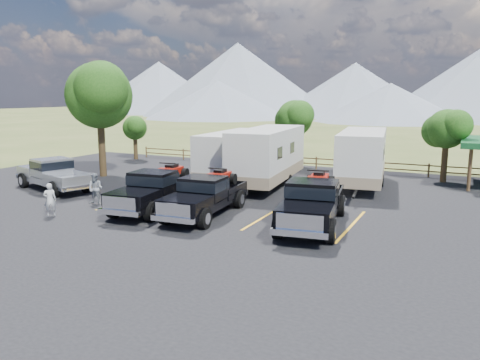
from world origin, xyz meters
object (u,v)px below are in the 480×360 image
at_px(rig_left, 156,188).
at_px(rig_center, 206,194).
at_px(tree_big_nw, 99,96).
at_px(trailer_center, 268,156).
at_px(rig_right, 313,201).
at_px(trailer_right, 362,158).
at_px(trailer_left, 235,156).
at_px(person_a, 50,200).
at_px(person_b, 96,189).
at_px(pickup_silver, 54,174).

bearing_deg(rig_left, rig_center, -5.91).
height_order(tree_big_nw, trailer_center, tree_big_nw).
relative_size(rig_right, trailer_right, 0.70).
distance_m(trailer_left, trailer_center, 2.50).
relative_size(rig_center, trailer_center, 0.62).
distance_m(trailer_left, person_a, 12.19).
height_order(tree_big_nw, rig_right, tree_big_nw).
height_order(rig_center, trailer_center, trailer_center).
height_order(tree_big_nw, rig_left, tree_big_nw).
height_order(rig_left, rig_center, rig_left).
distance_m(rig_center, trailer_center, 7.81).
relative_size(rig_right, trailer_left, 0.74).
distance_m(trailer_left, person_b, 9.51).
bearing_deg(pickup_silver, tree_big_nw, -153.05).
relative_size(trailer_right, person_b, 6.14).
height_order(trailer_center, trailer_right, trailer_center).
relative_size(rig_left, person_b, 4.11).
relative_size(rig_right, person_b, 4.32).
bearing_deg(rig_center, trailer_left, 102.98).
xyz_separation_m(tree_big_nw, person_a, (5.44, -9.53, -4.77)).
distance_m(rig_center, person_a, 7.30).
bearing_deg(pickup_silver, trailer_left, 147.16).
relative_size(tree_big_nw, trailer_left, 0.83).
bearing_deg(trailer_center, trailer_right, 19.75).
xyz_separation_m(rig_right, trailer_left, (-7.65, 7.69, 0.62)).
height_order(trailer_left, pickup_silver, trailer_left).
distance_m(rig_left, trailer_right, 13.06).
bearing_deg(trailer_right, rig_left, -135.55).
distance_m(rig_center, trailer_left, 8.58).
bearing_deg(person_a, person_b, -138.75).
bearing_deg(trailer_left, rig_right, -48.79).
bearing_deg(rig_right, trailer_right, 80.61).
xyz_separation_m(trailer_left, pickup_silver, (-8.49, -7.08, -0.72)).
bearing_deg(trailer_left, person_b, -116.83).
relative_size(rig_center, person_b, 3.93).
height_order(rig_left, trailer_left, trailer_left).
height_order(trailer_left, person_b, trailer_left).
distance_m(rig_center, pickup_silver, 11.11).
distance_m(rig_right, trailer_right, 9.83).
bearing_deg(rig_left, person_b, -178.64).
height_order(rig_center, trailer_left, trailer_left).
bearing_deg(rig_left, pickup_silver, 165.40).
height_order(trailer_left, trailer_center, trailer_center).
height_order(rig_right, person_a, rig_right).
relative_size(tree_big_nw, trailer_center, 0.76).
bearing_deg(person_b, rig_left, -5.31).
xyz_separation_m(trailer_left, person_b, (-3.73, -8.71, -0.90)).
xyz_separation_m(person_a, person_b, (0.19, 2.80, 0.03)).
relative_size(rig_right, trailer_center, 0.68).
bearing_deg(person_b, trailer_right, 29.91).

